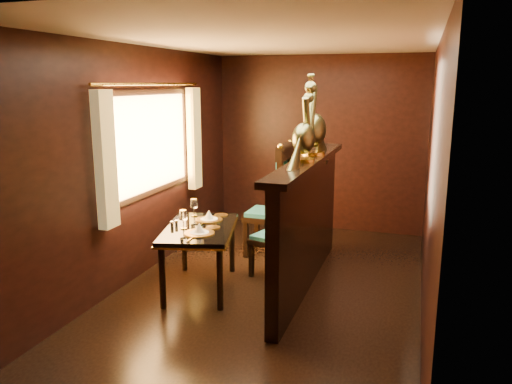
{
  "coord_description": "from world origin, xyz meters",
  "views": [
    {
      "loc": [
        1.38,
        -4.61,
        2.11
      ],
      "look_at": [
        -0.19,
        0.15,
        1.01
      ],
      "focal_mm": 35.0,
      "sensor_mm": 36.0,
      "label": 1
    }
  ],
  "objects_px": {
    "chair_right": "(278,197)",
    "peacock_left": "(304,125)",
    "chair_left": "(282,222)",
    "peacock_right": "(314,115)",
    "dining_table": "(199,233)"
  },
  "relations": [
    {
      "from": "chair_right",
      "to": "peacock_left",
      "type": "bearing_deg",
      "value": -61.79
    },
    {
      "from": "chair_left",
      "to": "peacock_right",
      "type": "bearing_deg",
      "value": 35.98
    },
    {
      "from": "peacock_left",
      "to": "peacock_right",
      "type": "xyz_separation_m",
      "value": [
        0.0,
        0.47,
        0.06
      ]
    },
    {
      "from": "dining_table",
      "to": "chair_left",
      "type": "xyz_separation_m",
      "value": [
        0.73,
        0.55,
        0.03
      ]
    },
    {
      "from": "chair_right",
      "to": "dining_table",
      "type": "bearing_deg",
      "value": -110.46
    },
    {
      "from": "peacock_right",
      "to": "chair_right",
      "type": "bearing_deg",
      "value": 133.11
    },
    {
      "from": "dining_table",
      "to": "chair_left",
      "type": "bearing_deg",
      "value": 22.58
    },
    {
      "from": "dining_table",
      "to": "peacock_right",
      "type": "height_order",
      "value": "peacock_right"
    },
    {
      "from": "chair_right",
      "to": "peacock_left",
      "type": "relative_size",
      "value": 1.98
    },
    {
      "from": "chair_left",
      "to": "peacock_left",
      "type": "xyz_separation_m",
      "value": [
        0.3,
        -0.37,
        1.09
      ]
    },
    {
      "from": "dining_table",
      "to": "peacock_right",
      "type": "distance_m",
      "value": 1.7
    },
    {
      "from": "dining_table",
      "to": "peacock_right",
      "type": "bearing_deg",
      "value": 18.03
    },
    {
      "from": "chair_right",
      "to": "peacock_right",
      "type": "bearing_deg",
      "value": -46.03
    },
    {
      "from": "chair_right",
      "to": "peacock_right",
      "type": "distance_m",
      "value": 1.31
    },
    {
      "from": "dining_table",
      "to": "peacock_right",
      "type": "xyz_separation_m",
      "value": [
        1.03,
        0.66,
        1.18
      ]
    }
  ]
}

